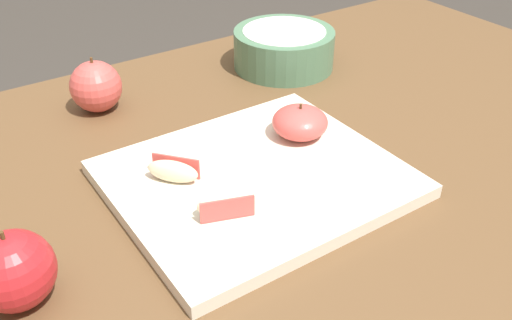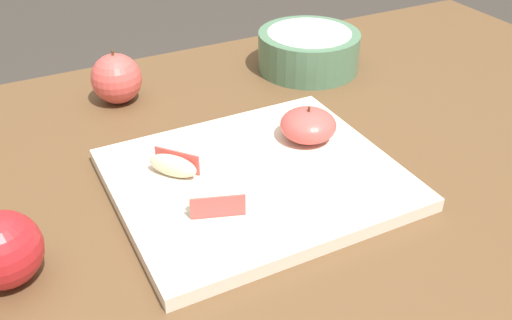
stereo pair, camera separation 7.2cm
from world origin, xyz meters
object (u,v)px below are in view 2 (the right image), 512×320
Objects in this scene: apple_half_skin_up at (308,125)px; apple_wedge_left at (173,165)px; cutting_board at (256,179)px; whole_apple_pink_lady at (116,79)px; ceramic_fruit_bowl at (309,50)px; whole_apple_crimson at (2,250)px; apple_wedge_middle at (217,201)px.

apple_wedge_left is at bearing 179.55° from apple_half_skin_up.
cutting_board is 0.32m from whole_apple_pink_lady.
apple_half_skin_up is 0.43× the size of ceramic_fruit_bowl.
cutting_board is at bearing -73.33° from whole_apple_pink_lady.
apple_half_skin_up reaches higher than cutting_board.
whole_apple_crimson reaches higher than apple_half_skin_up.
whole_apple_pink_lady reaches higher than ceramic_fruit_bowl.
apple_wedge_middle is 0.79× the size of whole_apple_pink_lady.
apple_half_skin_up is (0.10, 0.04, 0.03)m from cutting_board.
cutting_board is 0.31m from whole_apple_crimson.
apple_half_skin_up reaches higher than apple_wedge_left.
whole_apple_pink_lady is at bearing 92.80° from apple_wedge_middle.
apple_half_skin_up is 0.20m from apple_wedge_middle.
apple_wedge_left is 0.73× the size of whole_apple_pink_lady.
whole_apple_pink_lady is (0.00, 0.26, 0.01)m from apple_wedge_left.
apple_wedge_left is (-0.09, 0.04, 0.02)m from cutting_board.
apple_half_skin_up is 0.28m from ceramic_fruit_bowl.
apple_wedge_middle is at bearing -78.19° from apple_wedge_left.
whole_apple_crimson is at bearing -159.76° from apple_wedge_left.
apple_half_skin_up is at bearing -121.60° from ceramic_fruit_bowl.
whole_apple_crimson is (-0.21, -0.34, 0.00)m from whole_apple_pink_lady.
apple_wedge_middle is at bearing -87.20° from whole_apple_pink_lady.
whole_apple_pink_lady and whole_apple_crimson have the same top height.
ceramic_fruit_bowl is at bearing 48.35° from cutting_board.
ceramic_fruit_bowl is at bearing 45.39° from apple_wedge_middle.
apple_half_skin_up is 0.33m from whole_apple_pink_lady.
apple_wedge_left is 0.22m from whole_apple_crimson.
ceramic_fruit_bowl is (0.14, 0.24, -0.00)m from apple_half_skin_up.
apple_half_skin_up is at bearing -53.68° from whole_apple_pink_lady.
ceramic_fruit_bowl is at bearing -5.09° from whole_apple_pink_lady.
apple_wedge_left reaches higher than cutting_board.
ceramic_fruit_bowl is (0.34, 0.23, 0.00)m from apple_wedge_left.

